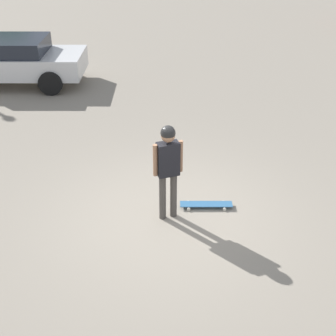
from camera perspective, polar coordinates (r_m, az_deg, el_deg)
The scene contains 4 objects.
ground_plane at distance 8.28m, azimuth 0.00°, elevation -5.93°, with size 220.00×220.00×0.00m, color gray.
person at distance 7.69m, azimuth 0.00°, elevation 0.77°, with size 0.45×0.36×1.75m.
skateboard at distance 8.51m, azimuth 4.68°, elevation -4.43°, with size 0.74×0.86×0.07m.
car_parked_near at distance 14.97m, azimuth -18.49°, elevation 12.37°, with size 4.07×4.48×1.38m.
Camera 1 is at (-5.29, -4.16, 4.83)m, focal length 50.00 mm.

